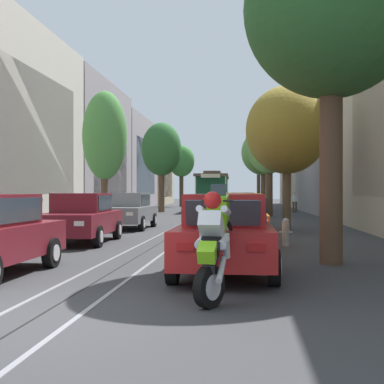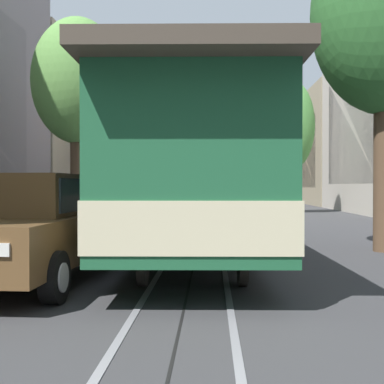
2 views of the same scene
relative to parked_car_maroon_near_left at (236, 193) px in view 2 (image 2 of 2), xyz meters
name	(u,v)px [view 2 (image 2 of 2)]	position (x,y,z in m)	size (l,w,h in m)	color
ground_plane	(203,225)	(2.34, 24.27, -0.80)	(170.67, 170.67, 0.00)	#38383A
trolley_track_rails	(200,239)	(2.34, 29.10, -0.79)	(1.14, 76.27, 0.01)	gray
parked_car_maroon_near_left	(236,193)	(0.00, 0.00, 0.00)	(2.03, 4.37, 1.58)	maroon
parked_car_maroon_second_left	(243,194)	(-0.19, 6.59, 0.00)	(2.12, 4.41, 1.58)	maroon
parked_car_grey_mid_left	(249,196)	(-0.10, 12.85, 0.00)	(2.01, 4.37, 1.58)	slate
parked_car_red_near_right	(179,193)	(4.64, 0.88, 0.00)	(2.00, 4.36, 1.58)	red
parked_car_orange_second_right	(172,194)	(4.77, 6.52, 0.00)	(2.01, 4.36, 1.58)	orange
parked_car_blue_mid_right	(168,196)	(4.61, 11.99, 0.00)	(2.14, 4.42, 1.58)	#233D93
parked_car_orange_fourth_right	(158,198)	(4.63, 17.70, 0.00)	(2.08, 4.39, 1.58)	orange
parked_car_silver_fifth_right	(138,202)	(4.77, 23.45, 0.00)	(2.11, 4.41, 1.58)	#B7B7BC
parked_car_white_sixth_right	(99,210)	(4.82, 29.85, 0.00)	(2.01, 4.37, 1.58)	silver
parked_car_brown_far_right	(28,227)	(4.71, 35.22, 0.00)	(2.12, 4.41, 1.58)	brown
street_tree_kerb_left_near	(265,136)	(-2.28, 0.78, 4.58)	(2.44, 1.96, 7.64)	brown
street_tree_kerb_left_second	(292,126)	(-2.09, 16.08, 3.64)	(2.28, 1.93, 6.75)	brown
street_tree_kerb_right_near	(148,131)	(6.94, 2.48, 4.90)	(3.93, 4.08, 7.78)	brown
street_tree_kerb_right_second	(129,136)	(6.78, 12.92, 3.45)	(3.49, 3.69, 6.16)	brown
street_tree_kerb_right_mid	(78,83)	(6.58, 25.19, 4.11)	(3.12, 2.95, 7.13)	brown
cable_car_trolley	(194,172)	(2.34, 33.34, 0.86)	(2.78, 9.17, 3.28)	#1E5B38
motorcycle_with_rider	(182,191)	(4.56, -1.71, 0.12)	(0.54, 1.87, 1.75)	black
fire_hydrant	(152,200)	(6.23, 6.26, -0.38)	(0.40, 0.22, 0.84)	#B2B2B7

